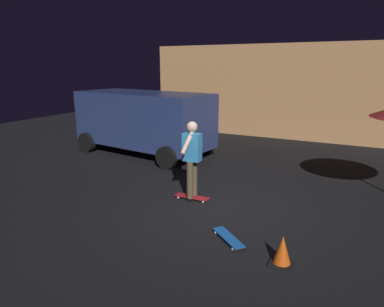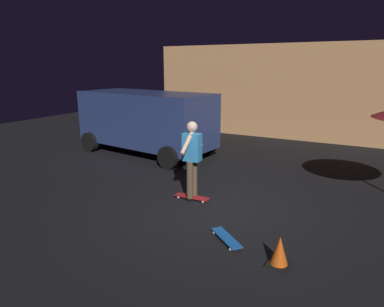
{
  "view_description": "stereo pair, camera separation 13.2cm",
  "coord_description": "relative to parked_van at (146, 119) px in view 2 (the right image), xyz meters",
  "views": [
    {
      "loc": [
        2.5,
        -5.97,
        2.87
      ],
      "look_at": [
        -0.68,
        0.27,
        1.05
      ],
      "focal_mm": 31.7,
      "sensor_mm": 36.0,
      "label": 1
    },
    {
      "loc": [
        2.61,
        -5.91,
        2.87
      ],
      "look_at": [
        -0.68,
        0.27,
        1.05
      ],
      "focal_mm": 31.7,
      "sensor_mm": 36.0,
      "label": 2
    }
  ],
  "objects": [
    {
      "name": "low_building",
      "position": [
        3.86,
        6.15,
        0.69
      ],
      "size": [
        11.88,
        3.47,
        3.71
      ],
      "color": "tan",
      "rests_on": "ground_plane"
    },
    {
      "name": "traffic_cone",
      "position": [
        5.63,
        -4.59,
        -0.95
      ],
      "size": [
        0.34,
        0.34,
        0.46
      ],
      "color": "black",
      "rests_on": "ground_plane"
    },
    {
      "name": "skateboard_spare",
      "position": [
        4.67,
        -4.29,
        -1.11
      ],
      "size": [
        0.73,
        0.65,
        0.07
      ],
      "color": "#1959B2",
      "rests_on": "ground_plane"
    },
    {
      "name": "skateboard_ridden",
      "position": [
        3.3,
        -2.94,
        -1.11
      ],
      "size": [
        0.79,
        0.24,
        0.07
      ],
      "color": "#AD1E23",
      "rests_on": "ground_plane"
    },
    {
      "name": "parked_van",
      "position": [
        0.0,
        0.0,
        0.0
      ],
      "size": [
        4.81,
        2.74,
        2.03
      ],
      "color": "navy",
      "rests_on": "ground_plane"
    },
    {
      "name": "ground_plane",
      "position": [
        3.98,
        -3.21,
        -1.16
      ],
      "size": [
        28.0,
        28.0,
        0.0
      ],
      "primitive_type": "plane",
      "color": "black"
    },
    {
      "name": "skater",
      "position": [
        3.3,
        -2.94,
        -0.12
      ],
      "size": [
        0.39,
        0.98,
        1.67
      ],
      "color": "brown",
      "rests_on": "skateboard_ridden"
    }
  ]
}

